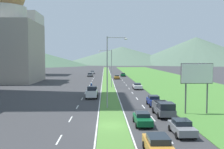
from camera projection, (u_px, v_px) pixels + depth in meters
ground_plane at (113, 126)px, 27.76m from camera, size 600.00×600.00×0.00m
grass_median at (107, 80)px, 87.60m from camera, size 3.20×240.00×0.06m
grass_verge_right at (166, 79)px, 88.19m from camera, size 24.00×240.00×0.06m
lane_dash_left_2 at (59, 140)px, 23.10m from camera, size 0.16×2.80×0.01m
lane_dash_left_3 at (71, 119)px, 30.81m from camera, size 0.16×2.80×0.01m
lane_dash_left_4 at (77, 107)px, 38.53m from camera, size 0.16×2.80×0.01m
lane_dash_left_5 at (82, 99)px, 46.24m from camera, size 0.16×2.80×0.01m
lane_dash_left_6 at (85, 93)px, 53.96m from camera, size 0.16×2.80×0.01m
lane_dash_left_7 at (88, 89)px, 61.68m from camera, size 0.16×2.80×0.01m
lane_dash_left_8 at (90, 85)px, 69.39m from camera, size 0.16×2.80×0.01m
lane_dash_left_9 at (91, 83)px, 77.11m from camera, size 0.16×2.80×0.01m
lane_dash_left_10 at (92, 80)px, 84.83m from camera, size 0.16×2.80×0.01m
lane_dash_left_11 at (93, 78)px, 92.54m from camera, size 0.16×2.80×0.01m
lane_dash_left_12 at (94, 77)px, 100.26m from camera, size 0.16×2.80×0.01m
lane_dash_right_2 at (169, 139)px, 23.39m from camera, size 0.16×2.80×0.01m
lane_dash_right_3 at (153, 119)px, 31.10m from camera, size 0.16×2.80×0.01m
lane_dash_right_4 at (143, 107)px, 38.82m from camera, size 0.16×2.80×0.01m
lane_dash_right_5 at (137, 99)px, 46.53m from camera, size 0.16×2.80×0.01m
lane_dash_right_6 at (132, 93)px, 54.25m from camera, size 0.16×2.80×0.01m
lane_dash_right_7 at (129, 88)px, 61.97m from camera, size 0.16×2.80×0.01m
lane_dash_right_8 at (126, 85)px, 69.68m from camera, size 0.16×2.80×0.01m
lane_dash_right_9 at (124, 82)px, 77.40m from camera, size 0.16×2.80×0.01m
lane_dash_right_10 at (122, 80)px, 85.12m from camera, size 0.16×2.80×0.01m
lane_dash_right_11 at (121, 78)px, 92.83m from camera, size 0.16×2.80×0.01m
lane_dash_right_12 at (120, 77)px, 100.55m from camera, size 0.16×2.80×0.01m
edge_line_median_left at (102, 80)px, 87.56m from camera, size 0.16×240.00×0.01m
edge_line_median_right at (112, 80)px, 87.66m from camera, size 0.16×240.00×0.01m
domed_building at (6, 39)px, 78.22m from camera, size 19.26×19.26×32.95m
midrise_colored at (23, 44)px, 112.29m from camera, size 15.75×15.75×27.44m
hill_far_left at (16, 56)px, 254.44m from camera, size 147.18×147.18×20.26m
hill_far_center at (122, 55)px, 321.41m from camera, size 157.13×157.13×22.24m
hill_far_right at (196, 51)px, 300.45m from camera, size 161.75×161.75×32.69m
street_lamp_near at (109, 68)px, 37.32m from camera, size 3.14×0.43×10.72m
street_lamp_mid at (110, 66)px, 63.92m from camera, size 3.38×0.45×9.60m
billboard_roadside at (197, 76)px, 33.39m from camera, size 4.36×0.28×6.84m
car_0 at (137, 86)px, 60.67m from camera, size 2.01×4.49×1.45m
car_1 at (117, 77)px, 90.39m from camera, size 1.93×4.54×1.40m
car_2 at (92, 72)px, 119.88m from camera, size 2.01×4.13×1.51m
car_3 at (182, 127)px, 24.56m from camera, size 1.95×4.10×1.46m
car_4 at (158, 146)px, 19.32m from camera, size 1.98×4.77×1.50m
car_5 at (142, 118)px, 28.14m from camera, size 1.87×4.27×1.41m
car_6 at (154, 101)px, 39.45m from camera, size 1.88×4.23×1.61m
car_7 at (123, 75)px, 103.63m from camera, size 1.88×4.76×1.37m
car_8 at (90, 75)px, 102.63m from camera, size 2.03×4.60×1.50m
pickup_truck_0 at (92, 92)px, 47.81m from camera, size 2.18×5.40×2.00m
pickup_truck_1 at (164, 109)px, 32.28m from camera, size 2.18×5.40×2.00m
motorcycle_rider at (91, 88)px, 57.46m from camera, size 0.36×2.00×1.80m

